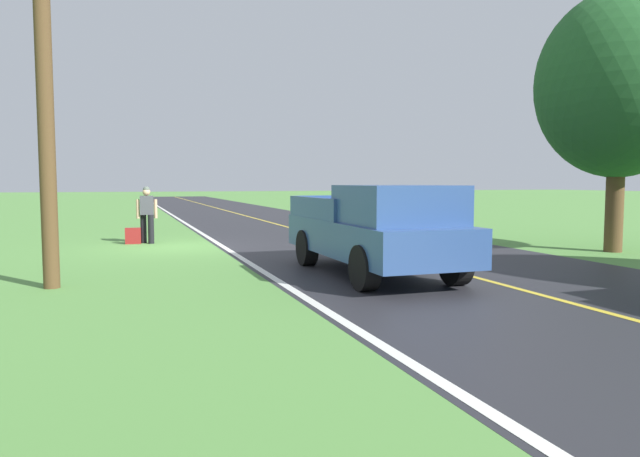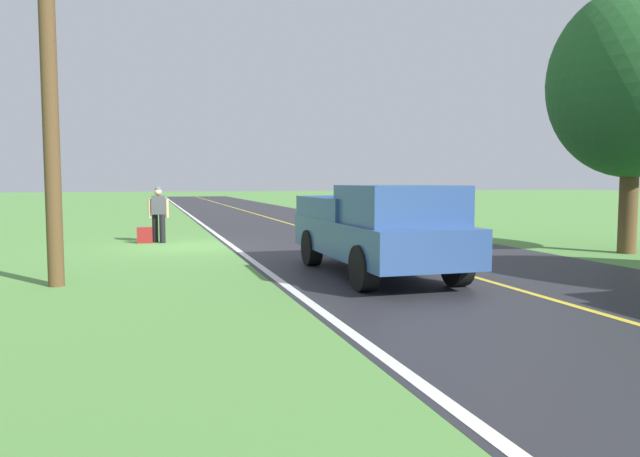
% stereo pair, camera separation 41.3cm
% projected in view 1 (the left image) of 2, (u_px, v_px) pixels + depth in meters
% --- Properties ---
extents(ground_plane, '(200.00, 200.00, 0.00)m').
position_uv_depth(ground_plane, '(181.00, 247.00, 16.99)').
color(ground_plane, '#568E42').
extents(road_surface, '(7.93, 120.00, 0.00)m').
position_uv_depth(road_surface, '(340.00, 241.00, 18.59)').
color(road_surface, '#28282D').
rests_on(road_surface, ground).
extents(lane_edge_line, '(0.16, 117.60, 0.00)m').
position_uv_depth(lane_edge_line, '(221.00, 245.00, 17.37)').
color(lane_edge_line, silver).
rests_on(lane_edge_line, ground).
extents(lane_centre_line, '(0.14, 117.60, 0.00)m').
position_uv_depth(lane_centre_line, '(340.00, 241.00, 18.59)').
color(lane_centre_line, gold).
rests_on(lane_centre_line, ground).
extents(hitchhiker_walking, '(0.62, 0.52, 1.75)m').
position_uv_depth(hitchhiker_walking, '(147.00, 211.00, 17.91)').
color(hitchhiker_walking, black).
rests_on(hitchhiker_walking, ground).
extents(suitcase_carried, '(0.47, 0.22, 0.49)m').
position_uv_depth(suitcase_carried, '(133.00, 236.00, 17.78)').
color(suitcase_carried, maroon).
rests_on(suitcase_carried, ground).
extents(pickup_truck_passing, '(2.10, 5.40, 1.82)m').
position_uv_depth(pickup_truck_passing, '(378.00, 228.00, 11.67)').
color(pickup_truck_passing, '#2D4C84').
rests_on(pickup_truck_passing, ground).
extents(tree_far_side_near, '(4.29, 4.29, 6.92)m').
position_uv_depth(tree_far_side_near, '(619.00, 85.00, 15.44)').
color(tree_far_side_near, brown).
rests_on(tree_far_side_near, ground).
extents(sedan_near_oncoming, '(2.00, 4.44, 1.41)m').
position_uv_depth(sedan_near_oncoming, '(381.00, 214.00, 20.34)').
color(sedan_near_oncoming, black).
rests_on(sedan_near_oncoming, ground).
extents(utility_pole_roadside, '(0.28, 0.28, 8.10)m').
position_uv_depth(utility_pole_roadside, '(43.00, 56.00, 10.07)').
color(utility_pole_roadside, brown).
rests_on(utility_pole_roadside, ground).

